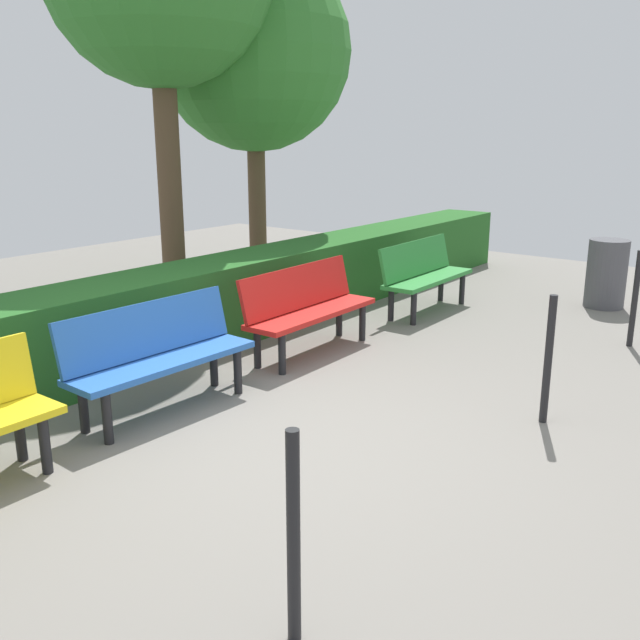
# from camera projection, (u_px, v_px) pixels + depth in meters

# --- Properties ---
(ground_plane) EXTENTS (17.02, 17.02, 0.00)m
(ground_plane) POSITION_uv_depth(u_px,v_px,m) (268.00, 437.00, 5.12)
(ground_plane) COLOR gray
(bench_green) EXTENTS (1.56, 0.49, 0.86)m
(bench_green) POSITION_uv_depth(u_px,v_px,m) (424.00, 273.00, 8.52)
(bench_green) COLOR #2D8C38
(bench_green) RESTS_ON ground_plane
(bench_red) EXTENTS (1.64, 0.50, 0.86)m
(bench_red) POSITION_uv_depth(u_px,v_px,m) (307.00, 305.00, 6.94)
(bench_red) COLOR red
(bench_red) RESTS_ON ground_plane
(bench_blue) EXTENTS (1.59, 0.52, 0.86)m
(bench_blue) POSITION_uv_depth(u_px,v_px,m) (158.00, 352.00, 5.49)
(bench_blue) COLOR blue
(bench_blue) RESTS_ON ground_plane
(hedge_row) EXTENTS (13.02, 0.77, 0.84)m
(hedge_row) POSITION_uv_depth(u_px,v_px,m) (173.00, 313.00, 6.90)
(hedge_row) COLOR #266023
(hedge_row) RESTS_ON ground_plane
(tree_near) EXTENTS (2.68, 2.68, 4.53)m
(tree_near) POSITION_uv_depth(u_px,v_px,m) (254.00, 53.00, 9.52)
(tree_near) COLOR brown
(tree_near) RESTS_ON ground_plane
(railing_post_near) EXTENTS (0.06, 0.06, 1.00)m
(railing_post_near) POSITION_uv_depth(u_px,v_px,m) (635.00, 299.00, 7.12)
(railing_post_near) COLOR black
(railing_post_near) RESTS_ON ground_plane
(railing_post_mid) EXTENTS (0.06, 0.06, 1.00)m
(railing_post_mid) POSITION_uv_depth(u_px,v_px,m) (548.00, 360.00, 5.25)
(railing_post_mid) COLOR black
(railing_post_mid) RESTS_ON ground_plane
(railing_post_far) EXTENTS (0.06, 0.06, 1.00)m
(railing_post_far) POSITION_uv_depth(u_px,v_px,m) (294.00, 538.00, 2.96)
(railing_post_far) COLOR black
(railing_post_far) RESTS_ON ground_plane
(trash_bin) EXTENTS (0.48, 0.48, 0.85)m
(trash_bin) POSITION_uv_depth(u_px,v_px,m) (606.00, 274.00, 8.73)
(trash_bin) COLOR #4C4C51
(trash_bin) RESTS_ON ground_plane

